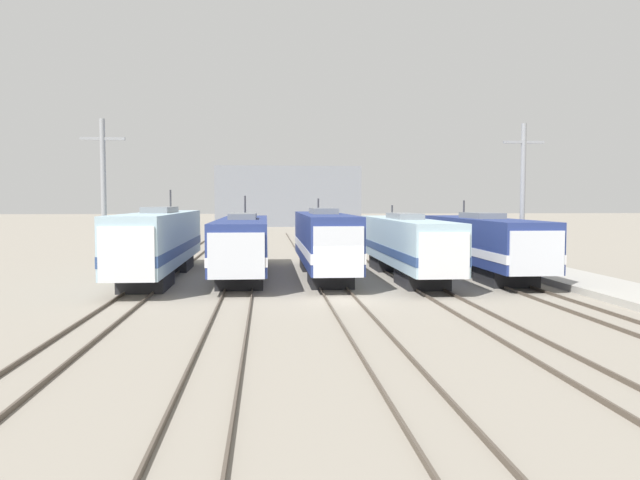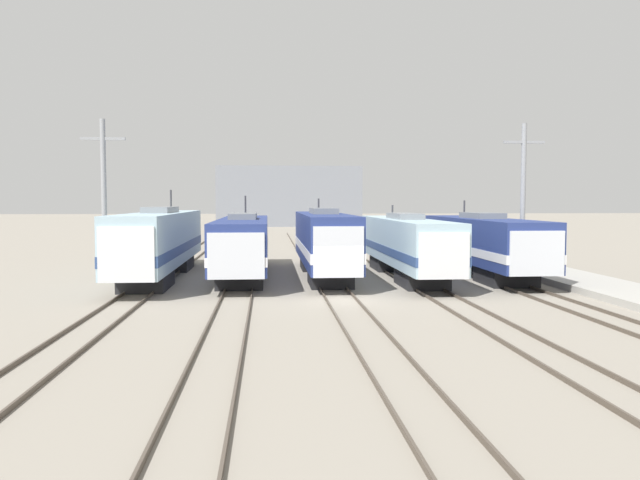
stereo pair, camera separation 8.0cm
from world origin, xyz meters
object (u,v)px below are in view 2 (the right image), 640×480
Objects in this scene: locomotive_center at (324,242)px; catenary_tower_right at (523,197)px; locomotive_center_left at (243,244)px; catenary_tower_left at (104,197)px; locomotive_far_right at (484,244)px; locomotive_center_right at (407,245)px; locomotive_far_left at (159,242)px.

catenary_tower_right reaches higher than locomotive_center.
catenary_tower_left is at bearing -167.44° from locomotive_center_left.
locomotive_far_right is at bearing 2.17° from catenary_tower_left.
catenary_tower_right is at bearing -6.01° from locomotive_center.
catenary_tower_right is at bearing -5.88° from locomotive_center_left.
locomotive_far_right is 1.73× the size of catenary_tower_left.
locomotive_center_right is at bearing 175.83° from catenary_tower_right.
locomotive_center_right is at bearing -8.60° from locomotive_center.
catenary_tower_left reaches higher than locomotive_center_left.
locomotive_far_left is 9.96m from locomotive_center.
catenary_tower_left is 1.00× the size of catenary_tower_right.
catenary_tower_left is (-17.82, -0.51, 2.89)m from locomotive_center_right.
locomotive_center_right is (9.96, -1.24, 0.01)m from locomotive_center_left.
locomotive_center is 9.97m from locomotive_far_right.
locomotive_far_left reaches higher than locomotive_center.
catenary_tower_left is 24.87m from catenary_tower_right.
locomotive_center_left is 5.01m from locomotive_center.
locomotive_far_right is (14.94, -0.89, 0.02)m from locomotive_center_left.
locomotive_center_left is at bearing 174.12° from catenary_tower_right.
locomotive_center is 1.03× the size of locomotive_far_right.
locomotive_far_right is at bearing 157.34° from catenary_tower_right.
locomotive_center_left is 17.35m from catenary_tower_right.
locomotive_center_right is 1.86× the size of catenary_tower_right.
locomotive_center is 12.41m from catenary_tower_right.
locomotive_center_left is at bearing 176.61° from locomotive_far_right.
locomotive_center_right is 4.99m from locomotive_far_right.
locomotive_center_left is 14.97m from locomotive_far_right.
locomotive_center reaches higher than locomotive_far_right.
locomotive_center_left is 8.56m from catenary_tower_left.
locomotive_center is at bearing -5.54° from locomotive_center_left.
locomotive_far_left is 19.93m from locomotive_far_right.
locomotive_center_right is at bearing -7.08° from locomotive_center_left.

